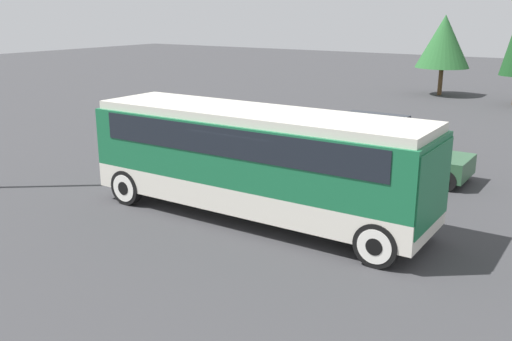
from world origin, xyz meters
The scene contains 6 objects.
ground_plane centered at (0.00, 0.00, 0.00)m, with size 120.00×120.00×0.00m, color #38383A.
tour_bus centered at (0.10, 0.00, 1.76)m, with size 9.36×2.54×2.92m.
parked_car_near centered at (-0.18, 8.83, 0.70)m, with size 4.71×1.88×1.43m.
parked_car_mid centered at (1.97, 6.01, 0.70)m, with size 4.12×1.90×1.39m.
parked_car_far centered at (-4.41, 7.31, 0.72)m, with size 4.47×1.91×1.44m.
tree_left centered at (-2.58, 25.85, 3.45)m, with size 3.42×3.42×5.13m.
Camera 1 is at (7.96, -12.08, 5.39)m, focal length 40.00 mm.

